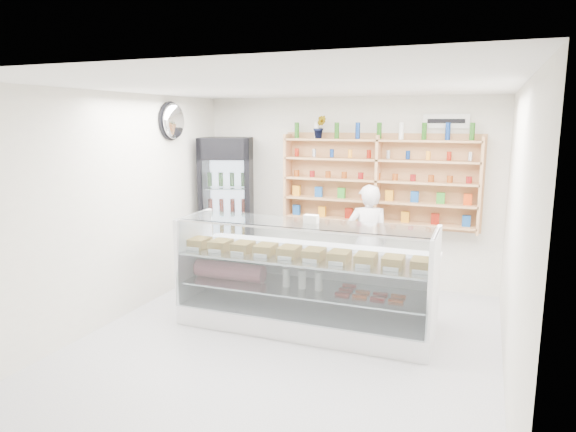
% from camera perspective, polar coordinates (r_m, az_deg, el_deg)
% --- Properties ---
extents(room, '(5.00, 5.00, 5.00)m').
position_cam_1_polar(room, '(5.50, -0.14, -0.52)').
color(room, silver).
rests_on(room, ground).
extents(display_counter, '(3.01, 0.90, 1.31)m').
position_cam_1_polar(display_counter, '(6.18, 1.80, -9.27)').
color(display_counter, white).
rests_on(display_counter, floor).
extents(shop_worker, '(0.67, 0.55, 1.60)m').
position_cam_1_polar(shop_worker, '(7.26, 8.81, -2.76)').
color(shop_worker, silver).
rests_on(shop_worker, floor).
extents(drinks_cooler, '(1.00, 0.99, 2.20)m').
position_cam_1_polar(drinks_cooler, '(8.22, -6.76, 1.02)').
color(drinks_cooler, black).
rests_on(drinks_cooler, floor).
extents(wall_shelving, '(2.84, 0.28, 1.33)m').
position_cam_1_polar(wall_shelving, '(7.56, 9.92, 3.85)').
color(wall_shelving, tan).
rests_on(wall_shelving, back_wall).
extents(potted_plant, '(0.23, 0.21, 0.34)m').
position_cam_1_polar(potted_plant, '(7.73, 3.54, 9.84)').
color(potted_plant, '#1E6626').
rests_on(potted_plant, wall_shelving).
extents(security_mirror, '(0.15, 0.50, 0.50)m').
position_cam_1_polar(security_mirror, '(7.47, -12.59, 10.26)').
color(security_mirror, silver).
rests_on(security_mirror, left_wall).
extents(wall_sign, '(0.62, 0.03, 0.20)m').
position_cam_1_polar(wall_sign, '(7.52, 17.18, 10.05)').
color(wall_sign, white).
rests_on(wall_sign, back_wall).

